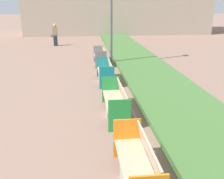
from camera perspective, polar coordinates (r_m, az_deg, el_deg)
planter_grass_strip at (r=10.37m, az=12.15°, el=-0.60°), size 2.80×120.00×0.18m
bench_orange_frame at (r=5.27m, az=5.51°, el=-16.69°), size 0.65×2.03×0.94m
bench_green_frame at (r=8.22m, az=0.85°, el=-3.13°), size 0.65×2.32×0.94m
bench_teal_frame at (r=11.70m, az=-1.37°, el=3.39°), size 0.65×2.04×0.94m
bench_grey_frame at (r=15.13m, az=-2.53°, el=6.81°), size 0.65×1.93×0.94m
pedestrian_walking at (r=22.37m, az=-12.29°, el=11.59°), size 0.53×0.24×1.79m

